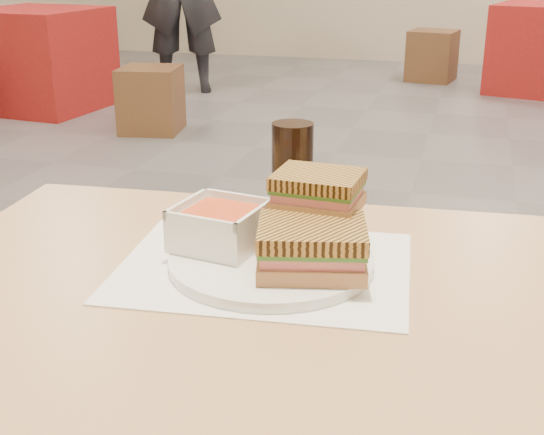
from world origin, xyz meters
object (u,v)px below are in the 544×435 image
(bg_chair_2l, at_px, (432,56))
(main_table, at_px, (363,383))
(panini_lower, at_px, (312,247))
(bg_chair_0r, at_px, (151,100))
(bg_table_0, at_px, (41,59))
(soup_bowl, at_px, (220,227))
(plate, at_px, (271,261))
(cola_glass, at_px, (292,167))

(bg_chair_2l, bearing_deg, main_table, -87.34)
(panini_lower, bearing_deg, bg_chair_2l, 91.93)
(panini_lower, bearing_deg, bg_chair_0r, 117.73)
(bg_table_0, bearing_deg, soup_bowl, -54.60)
(main_table, xyz_separation_m, bg_chair_0r, (-1.91, 3.53, -0.43))
(plate, distance_m, panini_lower, 0.08)
(bg_chair_2l, bearing_deg, bg_table_0, -143.72)
(bg_table_0, distance_m, bg_chair_2l, 3.37)
(bg_chair_0r, bearing_deg, cola_glass, -61.64)
(plate, distance_m, soup_bowl, 0.09)
(main_table, relative_size, panini_lower, 8.04)
(bg_table_0, bearing_deg, panini_lower, -53.60)
(bg_chair_0r, bearing_deg, bg_chair_2l, 56.23)
(bg_chair_0r, bearing_deg, main_table, -61.55)
(main_table, bearing_deg, bg_chair_2l, 92.66)
(plate, relative_size, panini_lower, 1.74)
(soup_bowl, relative_size, bg_chair_0r, 0.30)
(bg_table_0, bearing_deg, main_table, -53.14)
(plate, bearing_deg, bg_table_0, 126.01)
(main_table, relative_size, soup_bowl, 9.84)
(main_table, distance_m, plate, 0.20)
(cola_glass, distance_m, bg_chair_0r, 3.73)
(main_table, relative_size, cola_glass, 8.81)
(main_table, height_order, bg_table_0, main_table)
(soup_bowl, bearing_deg, plate, -12.45)
(plate, relative_size, soup_bowl, 2.13)
(main_table, relative_size, bg_table_0, 1.38)
(plate, xyz_separation_m, bg_chair_0r, (-1.78, 3.47, -0.55))
(main_table, xyz_separation_m, panini_lower, (-0.08, 0.04, 0.16))
(plate, distance_m, cola_glass, 0.24)
(plate, relative_size, bg_table_0, 0.30)
(bg_table_0, bearing_deg, bg_chair_0r, -22.97)
(soup_bowl, relative_size, bg_chair_2l, 0.28)
(bg_chair_2l, bearing_deg, cola_glass, -88.88)
(soup_bowl, distance_m, bg_chair_0r, 3.89)
(panini_lower, bearing_deg, plate, 156.57)
(panini_lower, relative_size, bg_chair_0r, 0.37)
(bg_chair_0r, bearing_deg, bg_table_0, 157.03)
(bg_chair_2l, bearing_deg, panini_lower, -88.07)
(panini_lower, xyz_separation_m, bg_table_0, (-2.91, 3.95, -0.43))
(cola_glass, xyz_separation_m, bg_chair_0r, (-1.75, 3.24, -0.61))
(plate, height_order, bg_chair_0r, plate)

